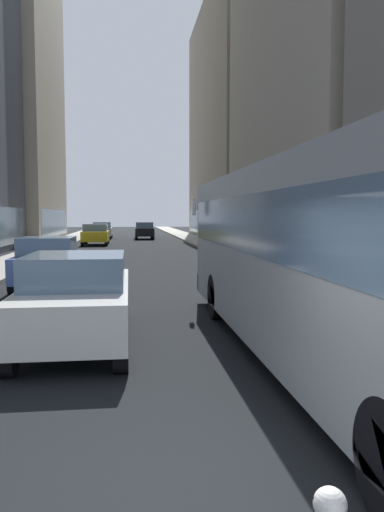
# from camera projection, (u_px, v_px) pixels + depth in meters

# --- Properties ---
(ground_plane) EXTENTS (120.00, 120.00, 0.00)m
(ground_plane) POSITION_uv_depth(u_px,v_px,m) (133.00, 245.00, 38.50)
(ground_plane) COLOR black
(sidewalk_left) EXTENTS (2.40, 110.00, 0.15)m
(sidewalk_left) POSITION_uv_depth(u_px,v_px,m) (56.00, 245.00, 37.79)
(sidewalk_left) COLOR #9E9991
(sidewalk_left) RESTS_ON ground
(sidewalk_right) EXTENTS (2.40, 110.00, 0.15)m
(sidewalk_right) POSITION_uv_depth(u_px,v_px,m) (207.00, 244.00, 39.20)
(sidewalk_right) COLOR #ADA89E
(sidewalk_right) RESTS_ON ground
(building_right_mid) EXTENTS (9.66, 18.69, 19.84)m
(building_right_mid) POSITION_uv_depth(u_px,v_px,m) (348.00, 78.00, 28.09)
(building_right_mid) COLOR #B2A893
(building_right_mid) RESTS_ON ground
(building_right_far) EXTENTS (9.56, 23.77, 23.11)m
(building_right_far) POSITION_uv_depth(u_px,v_px,m) (251.00, 122.00, 50.29)
(building_right_far) COLOR #A0937F
(building_right_far) RESTS_ON ground
(transit_bus) EXTENTS (2.78, 11.53, 3.05)m
(transit_bus) POSITION_uv_depth(u_px,v_px,m) (330.00, 250.00, 7.80)
(transit_bus) COLOR #999EA3
(transit_bus) RESTS_ON ground
(car_yellow_taxi) EXTENTS (1.94, 3.99, 1.62)m
(car_yellow_taxi) POSITION_uv_depth(u_px,v_px,m) (96.00, 234.00, 38.73)
(car_yellow_taxi) COLOR yellow
(car_yellow_taxi) RESTS_ON ground
(car_blue_hatchback) EXTENTS (1.76, 3.90, 1.62)m
(car_blue_hatchback) POSITION_uv_depth(u_px,v_px,m) (49.00, 262.00, 15.99)
(car_blue_hatchback) COLOR #4C6BB7
(car_blue_hatchback) RESTS_ON ground
(car_silver_sedan) EXTENTS (1.79, 4.48, 1.62)m
(car_silver_sedan) POSITION_uv_depth(u_px,v_px,m) (102.00, 230.00, 48.85)
(car_silver_sedan) COLOR #B7BABF
(car_silver_sedan) RESTS_ON ground
(car_white_van) EXTENTS (1.81, 4.75, 1.62)m
(car_white_van) POSITION_uv_depth(u_px,v_px,m) (78.00, 297.00, 9.16)
(car_white_van) COLOR silver
(car_white_van) RESTS_ON ground
(car_black_suv) EXTENTS (1.75, 3.97, 1.62)m
(car_black_suv) POSITION_uv_depth(u_px,v_px,m) (144.00, 231.00, 48.22)
(car_black_suv) COLOR black
(car_black_suv) RESTS_ON ground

